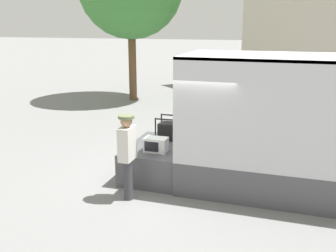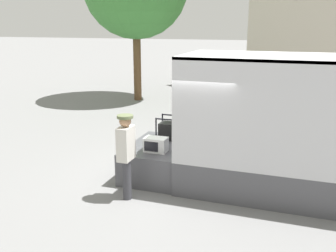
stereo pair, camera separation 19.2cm
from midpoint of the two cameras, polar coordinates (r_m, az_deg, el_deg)
The scene contains 5 objects.
ground_plane at distance 9.11m, azimuth 3.31°, elevation -7.82°, with size 160.00×160.00×0.00m, color gray.
tailgate_deck at distance 9.16m, azimuth -0.77°, elevation -5.12°, with size 1.36×2.04×0.75m, color #4C4C51.
microwave at distance 8.52m, azimuth -1.22°, elevation -2.85°, with size 0.51×0.35×0.33m.
portable_generator at distance 9.44m, azimuth 0.82°, elevation -0.70°, with size 0.55×0.50×0.58m.
worker_person at distance 7.66m, azimuth -5.70°, elevation -3.36°, with size 0.33×0.44×1.82m.
Camera 2 is at (2.31, -8.05, 3.57)m, focal length 40.00 mm.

